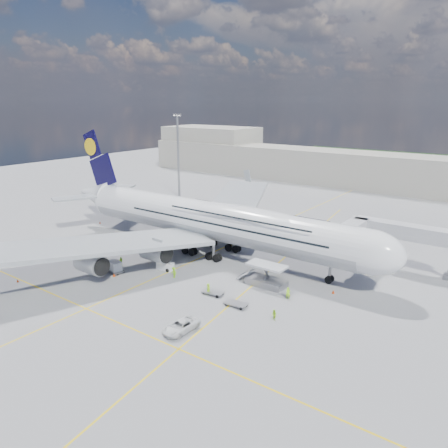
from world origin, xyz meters
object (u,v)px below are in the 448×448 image
Objects in this scene: jet_bridge at (382,233)px; crew_loader at (274,315)px; cone_wing_left_inner at (245,232)px; cone_tail at (100,222)px; dolly_back at (123,239)px; crew_tug at (174,272)px; catering_truck_inner at (247,222)px; cone_wing_left_outer at (225,209)px; baggage_tug at (165,266)px; cone_wing_right_inner at (114,275)px; cargo_loader at (265,278)px; service_van at (181,326)px; crew_wing at (121,261)px; cone_wing_right_outer at (18,281)px; dolly_nose_near at (213,292)px; crew_van at (208,289)px; catering_truck_outer at (226,206)px; cone_nose at (333,292)px; dolly_nose_far at (236,303)px; dolly_row_b at (115,267)px; light_mast at (178,155)px; dolly_row_a at (82,260)px; crew_nose at (288,293)px; dolly_row_c at (96,262)px; airliner at (212,220)px.

crew_loader is (-5.80, -27.66, -6.05)m from jet_bridge.
cone_wing_left_inner is 36.54m from cone_tail.
dolly_back is 24.89m from crew_tug.
catering_truck_inner is at bearing 168.71° from jet_bridge.
catering_truck_inner is 12.52× the size of cone_wing_left_outer.
cone_wing_right_inner is (-5.06, -7.51, -0.57)m from baggage_tug.
service_van is at bearing -93.55° from cargo_loader.
crew_wing is 17.46m from cone_wing_right_outer.
crew_van is at bearing -159.66° from dolly_nose_near.
cone_wing_right_inner is (10.87, -47.92, -1.50)m from catering_truck_outer.
crew_wing reaches higher than cone_wing_right_outer.
cone_nose is (44.27, -31.89, -1.50)m from catering_truck_outer.
catering_truck_outer is (-34.30, 44.60, 1.38)m from dolly_nose_far.
dolly_row_b is 18.71m from dolly_back.
crew_van is at bearing -40.52° from catering_truck_outer.
light_mast is 7.07× the size of dolly_nose_near.
cone_wing_left_outer is (-42.93, 47.08, -0.52)m from crew_loader.
dolly_row_a is 9.39m from dolly_row_b.
crew_wing reaches higher than dolly_row_a.
catering_truck_inner is at bearing 73.34° from cone_wing_right_outer.
catering_truck_outer is at bearing 4.60° from crew_van.
crew_nose is at bearing 19.30° from dolly_nose_near.
dolly_nose_far is at bearing 16.73° from dolly_row_c.
catering_truck_inner is at bearing 110.20° from crew_tug.
cone_tail is (-35.77, 0.68, -6.59)m from airliner.
dolly_row_b is 6.66× the size of cone_wing_left_inner.
catering_truck_inner is (-3.24, 17.48, -4.91)m from airliner.
cone_wing_left_outer is at bearing 149.33° from catering_truck_outer.
dolly_row_b is 19.77m from dolly_nose_near.
cone_wing_left_inner is at bearing -27.25° from light_mast.
crew_van reaches higher than dolly_row_a.
jet_bridge reaches higher than cargo_loader.
crew_loader is at bearing -16.76° from baggage_tug.
dolly_row_c is (-14.00, -17.48, -6.56)m from airliner.
airliner reaches higher than crew_tug.
cone_wing_left_outer is (-36.14, 46.58, -0.10)m from dolly_nose_far.
dolly_row_b is (-7.75, -18.21, -5.74)m from airliner.
service_van is at bearing -49.97° from catering_truck_inner.
cone_tail is at bearing 42.63° from crew_van.
dolly_row_c is at bearing -157.16° from crew_tug.
cone_nose is (67.19, -38.52, -12.93)m from light_mast.
crew_nose is at bearing 18.45° from dolly_row_a.
dolly_back is at bearing 43.54° from crew_van.
dolly_nose_far is 6.36× the size of cone_wing_right_inner.
cone_wing_left_outer is (-16.81, 14.87, 0.02)m from cone_wing_left_inner.
cone_wing_left_outer reaches higher than dolly_nose_near.
crew_wing reaches higher than cone_nose.
cone_wing_right_inner is (-23.43, -3.33, -0.12)m from dolly_nose_far.
jet_bridge reaches higher than baggage_tug.
crew_tug is 29.68m from cone_wing_left_inner.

